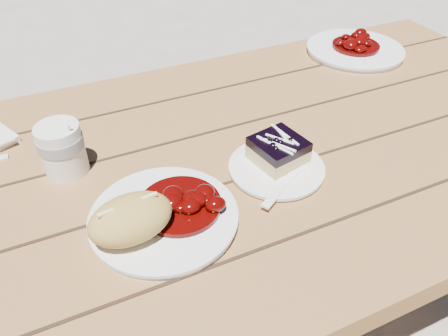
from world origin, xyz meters
name	(u,v)px	position (x,y,z in m)	size (l,w,h in m)	color
picnic_table	(152,236)	(0.00, 0.00, 0.59)	(2.00, 1.55, 0.75)	brown
main_plate	(164,218)	(0.00, -0.12, 0.76)	(0.24, 0.24, 0.02)	white
goulash_stew	(179,198)	(0.03, -0.12, 0.79)	(0.14, 0.14, 0.04)	#490402
bread_roll	(131,219)	(-0.05, -0.14, 0.80)	(0.13, 0.09, 0.07)	tan
dessert_plate	(276,168)	(0.23, -0.09, 0.76)	(0.17, 0.17, 0.01)	white
blueberry_cake	(278,150)	(0.24, -0.07, 0.78)	(0.10, 0.10, 0.05)	#DABB77
fork_dessert	(282,186)	(0.21, -0.14, 0.76)	(0.03, 0.16, 0.01)	white
coffee_cup	(62,149)	(-0.12, 0.08, 0.80)	(0.08, 0.08, 0.10)	white
second_plate	(355,50)	(0.68, 0.27, 0.76)	(0.26, 0.26, 0.02)	white
second_stew	(357,40)	(0.68, 0.27, 0.79)	(0.13, 0.13, 0.04)	#490402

